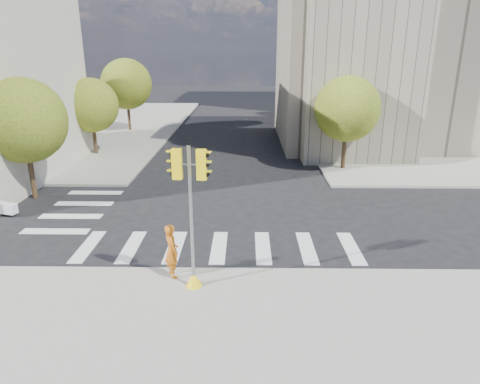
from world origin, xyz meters
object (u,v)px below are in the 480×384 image
(lamp_far, at_px, (314,81))
(traffic_signal, at_px, (192,228))
(photographer, at_px, (172,251))
(lamp_near, at_px, (342,94))

(lamp_far, distance_m, traffic_signal, 34.47)
(traffic_signal, relative_size, photographer, 2.54)
(lamp_near, relative_size, lamp_far, 1.00)
(lamp_near, bearing_deg, traffic_signal, -114.41)
(traffic_signal, distance_m, photographer, 1.55)
(lamp_far, relative_size, traffic_signal, 1.65)
(lamp_near, height_order, photographer, lamp_near)
(lamp_far, xyz_separation_m, traffic_signal, (-8.74, -33.26, -2.32))
(lamp_near, xyz_separation_m, traffic_signal, (-8.74, -19.26, -2.32))
(traffic_signal, height_order, photographer, traffic_signal)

